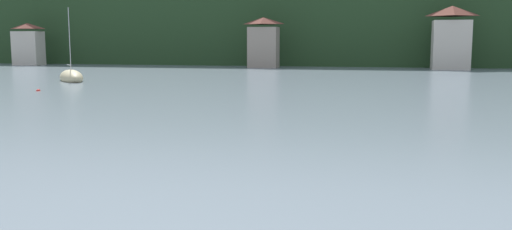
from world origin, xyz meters
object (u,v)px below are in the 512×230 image
Objects in this scene: shore_building_westcentral at (264,43)px; mooring_buoy_mid at (38,91)px; sailboat_far_0 at (71,77)px; shore_building_west at (28,45)px; shore_building_central at (451,39)px.

shore_building_westcentral reaches higher than mooring_buoy_mid.
mooring_buoy_mid is at bearing -20.90° from sailboat_far_0.
shore_building_west is 0.93× the size of shore_building_westcentral.
shore_building_west is 0.91× the size of sailboat_far_0.
shore_building_westcentral is 32.22m from shore_building_central.
shore_building_central is at bearing 1.14° from shore_building_westcentral.
shore_building_central is (80.51, 0.77, 1.09)m from shore_building_west.
shore_building_westcentral is at bearing 118.83° from sailboat_far_0.
mooring_buoy_mid is at bearing -101.82° from shore_building_westcentral.
shore_building_central is 61.60m from sailboat_far_0.
shore_building_west is 21.42× the size of mooring_buoy_mid.
shore_building_west is 63.59m from mooring_buoy_mid.
shore_building_west is at bearing 126.31° from mooring_buoy_mid.
sailboat_far_0 is at bearing 108.91° from mooring_buoy_mid.
mooring_buoy_mid is (-42.93, -51.91, -5.15)m from shore_building_central.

